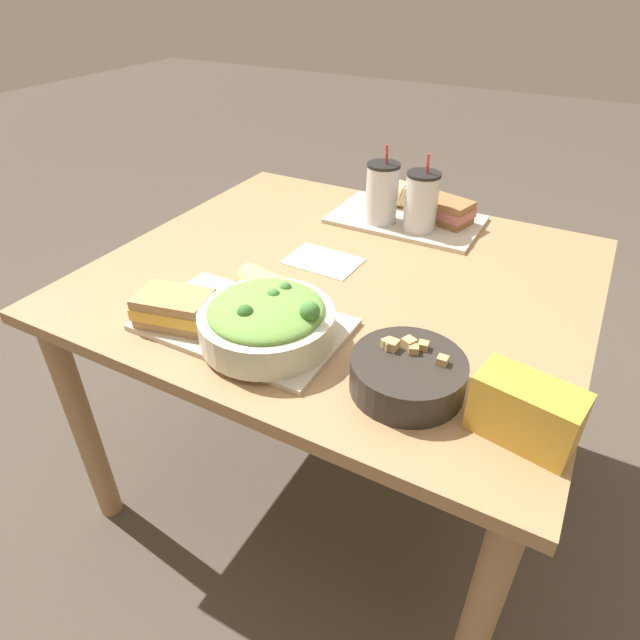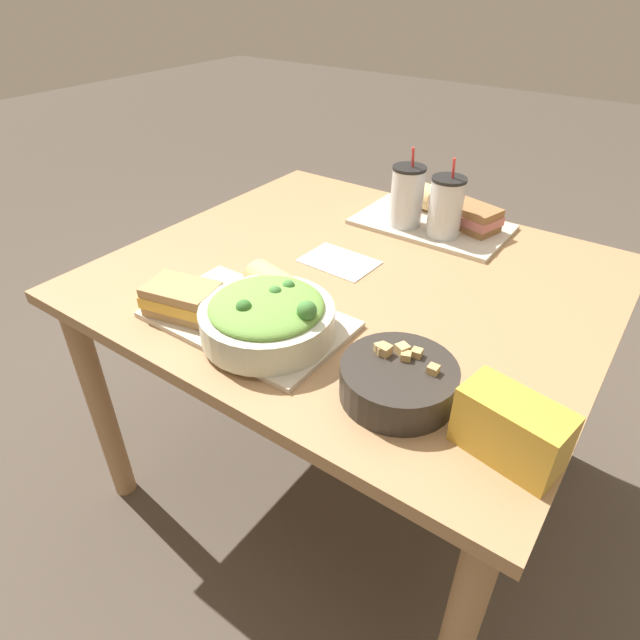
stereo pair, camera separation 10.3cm
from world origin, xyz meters
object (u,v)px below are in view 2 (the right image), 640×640
Objects in this scene: sandwich_far at (472,217)px; baguette_far at (421,195)px; chip_bag at (511,429)px; salad_bowl at (269,317)px; sandwich_near at (182,299)px; soup_bowl at (398,380)px; baguette_near at (274,285)px; drink_cup_red at (445,209)px; napkin_folded at (339,262)px; drink_cup_dark at (407,198)px.

sandwich_far is 0.19m from baguette_far.
sandwich_far is at bearing 127.03° from chip_bag.
salad_bowl is 1.55× the size of sandwich_near.
soup_bowl is 1.53× the size of baguette_near.
salad_bowl is at bearing -84.44° from sandwich_far.
drink_cup_red is 0.32m from napkin_folded.
chip_bag reaches higher than napkin_folded.
drink_cup_red reaches higher than salad_bowl.
baguette_far is 0.42m from napkin_folded.
sandwich_far is 0.10m from drink_cup_red.
sandwich_far is 0.77× the size of drink_cup_dark.
baguette_near is 0.61× the size of drink_cup_dark.
sandwich_far is 0.81m from chip_bag.
sandwich_near is at bearing -112.91° from drink_cup_red.
chip_bag is at bearing -10.38° from sandwich_near.
baguette_near is at bearing -106.82° from drink_cup_red.
napkin_folded is (-0.07, 0.35, -0.05)m from salad_bowl.
chip_bag is (0.36, -0.72, 0.01)m from sandwich_far.
drink_cup_dark is at bearing -136.22° from sandwich_far.
sandwich_far reaches higher than napkin_folded.
baguette_far is at bearing 135.37° from chip_bag.
sandwich_near reaches higher than napkin_folded.
baguette_far is 0.95m from chip_bag.
salad_bowl reaches higher than napkin_folded.
drink_cup_dark reaches higher than baguette_near.
drink_cup_dark is at bearing 82.27° from napkin_folded.
baguette_far is at bearing 114.22° from soup_bowl.
sandwich_near is 0.41m from napkin_folded.
salad_bowl is 1.26× the size of drink_cup_red.
drink_cup_dark is (0.17, 0.66, 0.04)m from sandwich_near.
sandwich_near is 0.82m from baguette_far.
baguette_far reaches higher than sandwich_near.
baguette_far is at bearing 178.27° from sandwich_far.
baguette_far reaches higher than sandwich_far.
napkin_folded is (0.01, 0.24, -0.05)m from baguette_near.
soup_bowl is at bearing -92.99° from baguette_near.
soup_bowl is 1.19× the size of sandwich_near.
chip_bag is at bearing -5.70° from soup_bowl.
drink_cup_red is at bearing 108.26° from soup_bowl.
chip_bag is (0.52, -0.64, -0.04)m from drink_cup_dark.
chip_bag is at bearing -50.97° from drink_cup_dark.
napkin_folded is at bearing 101.48° from salad_bowl.
soup_bowl reaches higher than sandwich_far.
salad_bowl is at bearing -161.24° from baguette_far.
drink_cup_dark is at bearing 63.33° from sandwich_near.
chip_bag is at bearing -48.13° from sandwich_far.
drink_cup_red is at bearing -121.37° from baguette_far.
salad_bowl is 1.43× the size of napkin_folded.
soup_bowl is at bearing -44.30° from napkin_folded.
chip_bag is at bearing -33.45° from napkin_folded.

